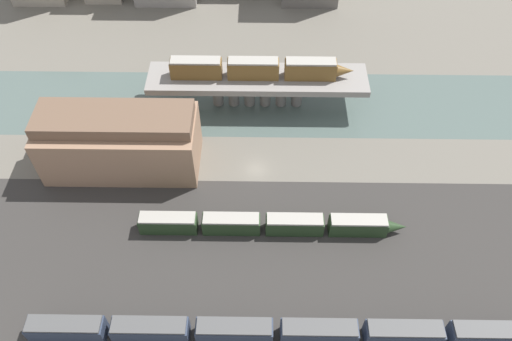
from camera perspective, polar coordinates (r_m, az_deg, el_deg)
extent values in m
plane|color=#666056|center=(95.33, 0.02, 0.15)|extent=(400.00, 400.00, 0.00)
cube|color=#33302D|center=(82.05, -0.21, -12.82)|extent=(280.00, 42.00, 0.01)
cube|color=#4C5B56|center=(108.08, 0.16, 7.68)|extent=(320.00, 20.06, 0.01)
cube|color=gray|center=(103.66, 0.16, 10.41)|extent=(44.95, 9.12, 1.36)
cylinder|color=slate|center=(106.46, -4.40, 8.89)|extent=(2.25, 2.25, 6.01)
cylinder|color=slate|center=(106.22, -2.58, 8.89)|extent=(2.25, 2.25, 6.01)
cylinder|color=slate|center=(106.09, -0.75, 8.89)|extent=(2.25, 2.25, 6.01)
cylinder|color=slate|center=(106.06, 1.07, 8.87)|extent=(2.25, 2.25, 6.01)
cylinder|color=slate|center=(106.14, 2.90, 8.84)|extent=(2.25, 2.25, 6.01)
cylinder|color=slate|center=(106.33, 4.72, 8.81)|extent=(2.25, 2.25, 6.01)
cube|color=brown|center=(102.89, -6.85, 11.48)|extent=(10.31, 2.87, 3.73)
cube|color=#9E998E|center=(101.62, -6.96, 12.38)|extent=(9.90, 2.64, 0.40)
cube|color=brown|center=(102.06, -0.32, 11.50)|extent=(10.31, 2.87, 3.73)
cube|color=#9E998E|center=(100.78, -0.33, 12.42)|extent=(9.90, 2.64, 0.40)
cube|color=brown|center=(102.52, 6.23, 11.38)|extent=(10.31, 2.87, 3.73)
cube|color=#9E998E|center=(101.24, 6.33, 12.29)|extent=(9.90, 2.64, 0.40)
cone|color=brown|center=(103.53, 10.13, 11.16)|extent=(3.61, 2.58, 2.58)
cube|color=#2D384C|center=(81.90, -20.78, -16.60)|extent=(11.26, 2.87, 3.59)
cube|color=#4C4C4C|center=(80.17, -21.18, -16.02)|extent=(10.81, 2.64, 0.40)
cube|color=#2D384C|center=(78.50, -11.94, -17.44)|extent=(11.26, 2.87, 3.59)
cube|color=#4C4C4C|center=(76.69, -12.19, -16.87)|extent=(10.81, 2.64, 0.40)
cube|color=#2D384C|center=(76.96, -2.47, -17.90)|extent=(11.26, 2.87, 3.59)
cube|color=#4C4C4C|center=(75.11, -2.52, -17.34)|extent=(10.81, 2.64, 0.40)
cube|color=#2D384C|center=(77.38, 7.17, -17.90)|extent=(11.26, 2.87, 3.59)
cube|color=#4C4C4C|center=(75.54, 7.33, -17.34)|extent=(10.81, 2.64, 0.40)
cube|color=#2D384C|center=(79.73, 16.45, -17.46)|extent=(11.26, 2.87, 3.59)
cube|color=#4C4C4C|center=(77.95, 16.79, -16.89)|extent=(10.81, 2.64, 0.40)
cube|color=#2D384C|center=(83.86, 24.95, -16.67)|extent=(11.26, 2.87, 3.59)
cube|color=#4C4C4C|center=(82.17, 25.42, -16.09)|extent=(10.81, 2.64, 0.40)
cube|color=#23381E|center=(87.25, -9.98, -6.00)|extent=(9.87, 2.68, 3.23)
cube|color=#9E998E|center=(85.76, -10.14, -5.32)|extent=(9.47, 2.47, 0.40)
cube|color=#23381E|center=(85.96, -2.83, -6.16)|extent=(9.87, 2.68, 3.23)
cube|color=#9E998E|center=(84.46, -2.88, -5.48)|extent=(9.47, 2.47, 0.40)
cube|color=#23381E|center=(86.03, 4.42, -6.24)|extent=(9.87, 2.68, 3.23)
cube|color=#9E998E|center=(84.52, 4.49, -5.56)|extent=(9.47, 2.47, 0.40)
cube|color=#23381E|center=(87.44, 11.55, -6.21)|extent=(9.87, 2.68, 3.23)
cube|color=#9E998E|center=(85.96, 11.73, -5.54)|extent=(9.47, 2.47, 0.40)
cone|color=#23381E|center=(89.09, 15.76, -6.21)|extent=(3.45, 2.41, 2.41)
cube|color=#937056|center=(95.84, -15.18, 2.95)|extent=(28.45, 12.25, 10.53)
cube|color=brown|center=(91.40, -15.99, 5.68)|extent=(27.88, 8.58, 2.31)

